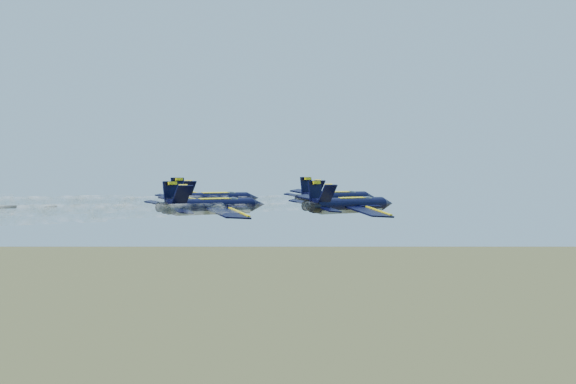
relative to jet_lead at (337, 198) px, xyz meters
The scene contains 6 objects.
jet_lead is the anchor object (origin of this frame).
jet_left 15.07m from the jet_lead, 137.49° to the right, with size 11.55×15.22×3.59m.
jet_right 15.12m from the jet_lead, 55.27° to the right, with size 11.55×15.22×3.59m.
jet_slot 21.91m from the jet_lead, 96.12° to the right, with size 11.55×15.22×3.59m.
smoke_trail_lead 40.57m from the jet_lead, 98.04° to the right, with size 8.82×51.82×2.14m.
smoke_trail_right 52.68m from the jet_lead, 86.80° to the right, with size 8.82×51.82×2.14m.
Camera 1 is at (53.20, -78.55, 103.37)m, focal length 55.00 mm.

